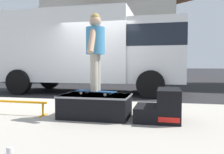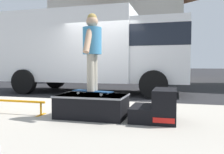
# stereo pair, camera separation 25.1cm
# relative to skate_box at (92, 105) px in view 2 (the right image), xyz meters

# --- Properties ---
(ground_plane) EXTENTS (140.00, 140.00, 0.00)m
(ground_plane) POSITION_rel_skate_box_xyz_m (-1.00, 2.48, -0.34)
(ground_plane) COLOR black
(sidewalk_slab) EXTENTS (50.00, 5.00, 0.12)m
(sidewalk_slab) POSITION_rel_skate_box_xyz_m (-1.00, -0.52, -0.28)
(sidewalk_slab) COLOR #A8A093
(sidewalk_slab) RESTS_ON ground
(skate_box) EXTENTS (1.24, 0.78, 0.41)m
(skate_box) POSITION_rel_skate_box_xyz_m (0.00, 0.00, 0.00)
(skate_box) COLOR black
(skate_box) RESTS_ON sidewalk_slab
(kicker_ramp) EXTENTS (0.75, 0.76, 0.54)m
(kicker_ramp) POSITION_rel_skate_box_xyz_m (1.17, -0.00, 0.01)
(kicker_ramp) COLOR black
(kicker_ramp) RESTS_ON sidewalk_slab
(grind_rail) EXTENTS (1.34, 0.28, 0.27)m
(grind_rail) POSITION_rel_skate_box_xyz_m (-1.58, -0.11, -0.02)
(grind_rail) COLOR orange
(grind_rail) RESTS_ON sidewalk_slab
(skateboard) EXTENTS (0.81, 0.39, 0.07)m
(skateboard) POSITION_rel_skate_box_xyz_m (-0.00, 0.01, 0.25)
(skateboard) COLOR navy
(skateboard) RESTS_ON skate_box
(skater_kid) EXTENTS (0.34, 0.71, 1.39)m
(skater_kid) POSITION_rel_skate_box_xyz_m (-0.00, 0.01, 1.08)
(skater_kid) COLOR #B7AD99
(skater_kid) RESTS_ON skateboard
(box_truck) EXTENTS (6.91, 2.63, 3.05)m
(box_truck) POSITION_rel_skate_box_xyz_m (-1.55, 4.68, 1.36)
(box_truck) COLOR white
(box_truck) RESTS_ON ground
(house_behind) EXTENTS (9.54, 8.23, 8.40)m
(house_behind) POSITION_rel_skate_box_xyz_m (-2.68, 14.46, 3.90)
(house_behind) COLOR beige
(house_behind) RESTS_ON ground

